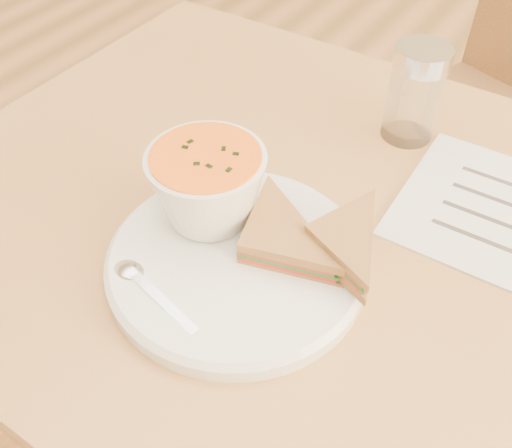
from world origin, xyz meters
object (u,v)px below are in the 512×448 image
Objects in this scene: plate at (237,261)px; dining_table at (322,398)px; chair_far at (490,132)px; condiment_shaker at (415,94)px; soup_bowl at (208,189)px.

dining_table is at bearing 56.15° from plate.
condiment_shaker is at bearing 104.09° from chair_far.
condiment_shaker is (0.06, 0.30, 0.05)m from plate.
chair_far is 0.81m from plate.
condiment_shaker reaches higher than plate.
chair_far is 0.56m from condiment_shaker.
condiment_shaker is at bearing 79.42° from plate.
dining_table is 8.27× the size of condiment_shaker.
condiment_shaker is at bearing 95.10° from dining_table.
plate is (-0.10, -0.76, 0.27)m from chair_far.
soup_bowl reaches higher than plate.
plate is at bearing -100.58° from condiment_shaker.
chair_far is 8.13× the size of condiment_shaker.
soup_bowl is (-0.13, -0.08, 0.43)m from dining_table.
plate is 0.31m from condiment_shaker.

